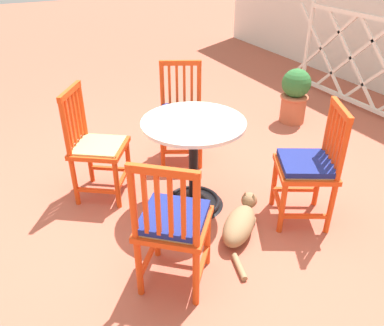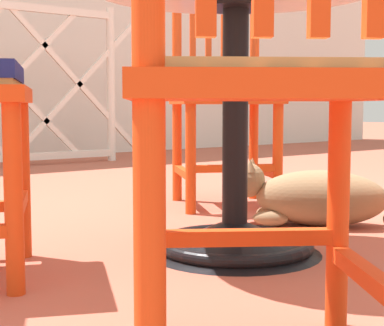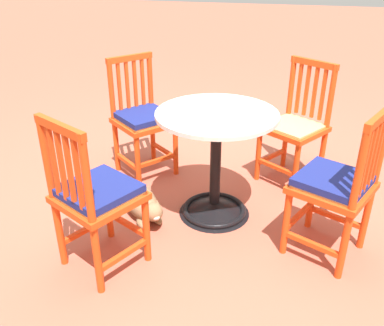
{
  "view_description": "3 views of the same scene",
  "coord_description": "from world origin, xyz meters",
  "px_view_note": "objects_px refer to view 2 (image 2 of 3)",
  "views": [
    {
      "loc": [
        2.15,
        -1.01,
        1.89
      ],
      "look_at": [
        -0.19,
        0.17,
        0.36
      ],
      "focal_mm": 36.78,
      "sensor_mm": 36.0,
      "label": 1
    },
    {
      "loc": [
        -1.26,
        -1.09,
        0.4
      ],
      "look_at": [
        -0.27,
        0.19,
        0.26
      ],
      "focal_mm": 57.45,
      "sensor_mm": 36.0,
      "label": 2
    },
    {
      "loc": [
        -0.57,
        2.54,
        1.62
      ],
      "look_at": [
        0.01,
        0.17,
        0.37
      ],
      "focal_mm": 39.29,
      "sensor_mm": 36.0,
      "label": 3
    }
  ],
  "objects_px": {
    "cafe_table": "(235,151)",
    "orange_chair_near_fence": "(224,96)",
    "orange_chair_by_planter": "(267,86)",
    "tabby_cat": "(310,198)"
  },
  "relations": [
    {
      "from": "tabby_cat",
      "to": "orange_chair_near_fence",
      "type": "bearing_deg",
      "value": 84.15
    },
    {
      "from": "orange_chair_near_fence",
      "to": "tabby_cat",
      "type": "xyz_separation_m",
      "value": [
        -0.05,
        -0.51,
        -0.35
      ]
    },
    {
      "from": "orange_chair_near_fence",
      "to": "orange_chair_by_planter",
      "type": "bearing_deg",
      "value": -128.42
    },
    {
      "from": "cafe_table",
      "to": "orange_chair_near_fence",
      "type": "distance_m",
      "value": 0.85
    },
    {
      "from": "cafe_table",
      "to": "orange_chair_near_fence",
      "type": "height_order",
      "value": "orange_chair_near_fence"
    },
    {
      "from": "orange_chair_near_fence",
      "to": "tabby_cat",
      "type": "relative_size",
      "value": 1.49
    },
    {
      "from": "cafe_table",
      "to": "orange_chair_by_planter",
      "type": "relative_size",
      "value": 0.83
    },
    {
      "from": "tabby_cat",
      "to": "cafe_table",
      "type": "bearing_deg",
      "value": -163.06
    },
    {
      "from": "orange_chair_near_fence",
      "to": "orange_chair_by_planter",
      "type": "height_order",
      "value": "same"
    },
    {
      "from": "cafe_table",
      "to": "tabby_cat",
      "type": "bearing_deg",
      "value": 16.94
    }
  ]
}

